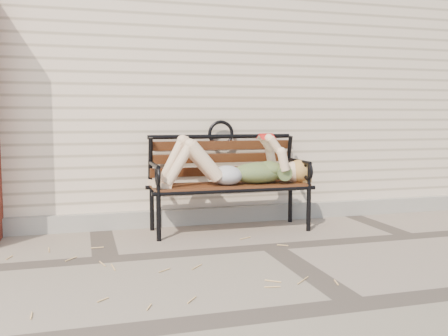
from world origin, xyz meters
name	(u,v)px	position (x,y,z in m)	size (l,w,h in m)	color
ground	(271,247)	(0.00, 0.00, 0.00)	(80.00, 80.00, 0.00)	gray
house_wall	(189,80)	(0.00, 3.00, 1.50)	(8.00, 4.00, 3.00)	beige
foundation_strip	(234,214)	(0.00, 0.97, 0.07)	(8.00, 0.10, 0.15)	#9C988D
garden_bench	(227,168)	(-0.15, 0.72, 0.55)	(1.50, 0.60, 0.97)	black
reading_woman	(232,166)	(-0.13, 0.60, 0.58)	(1.42, 0.32, 0.45)	#092B41
straw_scatter	(97,277)	(-1.32, -0.41, 0.01)	(2.95, 1.75, 0.01)	tan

